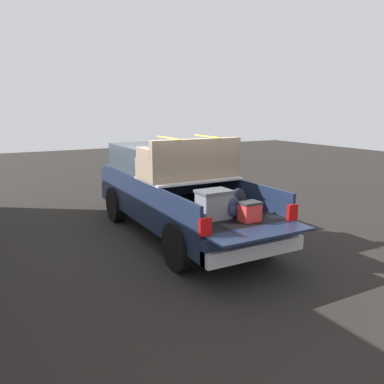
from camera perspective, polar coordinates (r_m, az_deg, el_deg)
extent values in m
plane|color=black|center=(8.81, -1.89, -6.29)|extent=(40.00, 40.00, 0.00)
cube|color=#162138|center=(8.63, -1.92, -2.31)|extent=(5.50, 1.92, 0.44)
cube|color=black|center=(7.55, 2.20, -2.55)|extent=(2.80, 1.80, 0.04)
cube|color=#162138|center=(7.07, -4.26, -1.66)|extent=(2.80, 0.06, 0.50)
cube|color=#162138|center=(8.00, 7.93, -0.12)|extent=(2.80, 0.06, 0.50)
cube|color=#162138|center=(8.67, -2.45, 0.94)|extent=(0.06, 1.80, 0.50)
cube|color=#162138|center=(6.24, 10.18, -5.94)|extent=(0.55, 1.80, 0.04)
cube|color=#B2B2B7|center=(8.10, -0.60, 2.10)|extent=(1.25, 1.92, 0.04)
cube|color=#162138|center=(9.73, -5.55, 2.12)|extent=(2.30, 1.92, 0.50)
cube|color=#2D3842|center=(9.56, -5.38, 5.24)|extent=(1.94, 1.76, 0.59)
cube|color=#162138|center=(10.97, -8.34, 2.88)|extent=(0.40, 1.82, 0.38)
cube|color=#B2B2B7|center=(6.46, 9.20, -8.43)|extent=(0.24, 1.92, 0.24)
cube|color=red|center=(5.90, 1.97, -5.16)|extent=(0.06, 0.20, 0.28)
cube|color=red|center=(6.94, 14.59, -2.91)|extent=(0.06, 0.20, 0.28)
cylinder|color=black|center=(9.93, -11.05, -1.77)|extent=(0.87, 0.30, 0.87)
cylinder|color=black|center=(10.58, -1.96, -0.69)|extent=(0.87, 0.30, 0.87)
cylinder|color=black|center=(6.82, -1.84, -8.04)|extent=(0.87, 0.30, 0.87)
cylinder|color=black|center=(7.73, 9.92, -5.75)|extent=(0.87, 0.30, 0.87)
cube|color=slate|center=(6.81, 3.24, -2.02)|extent=(0.40, 0.55, 0.46)
cube|color=#505359|center=(6.76, 3.26, 0.07)|extent=(0.44, 0.59, 0.05)
ellipsoid|color=#283351|center=(6.86, 5.72, -2.04)|extent=(0.20, 0.30, 0.44)
ellipsoid|color=#283351|center=(6.78, 6.23, -2.79)|extent=(0.09, 0.21, 0.19)
ellipsoid|color=black|center=(7.17, 6.78, -1.31)|extent=(0.20, 0.35, 0.47)
ellipsoid|color=black|center=(7.10, 7.28, -2.05)|extent=(0.09, 0.24, 0.21)
cube|color=red|center=(6.74, 8.50, -3.00)|extent=(0.26, 0.34, 0.30)
cube|color=#262628|center=(6.70, 8.54, -1.59)|extent=(0.28, 0.36, 0.04)
cube|color=#84705B|center=(8.07, -0.60, 3.70)|extent=(0.92, 1.99, 0.42)
cube|color=#84705B|center=(7.69, 0.74, 6.36)|extent=(0.16, 1.99, 0.40)
cube|color=#84705B|center=(7.69, -6.68, 5.61)|extent=(0.68, 0.20, 0.22)
cube|color=#84705B|center=(8.52, 4.56, 6.29)|extent=(0.68, 0.20, 0.22)
cube|color=yellow|center=(7.80, -3.53, 7.97)|extent=(1.02, 0.03, 0.02)
cube|color=yellow|center=(8.22, 2.16, 8.20)|extent=(1.02, 0.03, 0.02)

